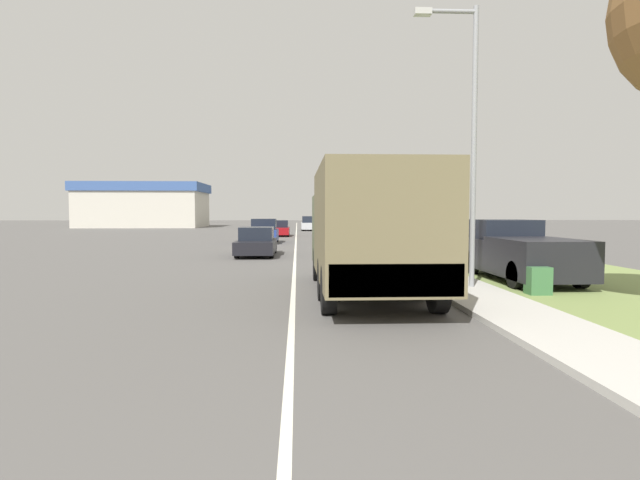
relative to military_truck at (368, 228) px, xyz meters
The scene contains 13 objects.
ground_plane 27.08m from the military_truck, 94.00° to the left, with size 180.00×180.00×0.00m, color #565451.
lane_centre_stripe 27.08m from the military_truck, 94.00° to the left, with size 0.12×120.00×0.00m.
sidewalk_right 27.14m from the military_truck, 84.46° to the left, with size 1.80×120.00×0.12m.
grass_strip_right 27.91m from the military_truck, 75.42° to the left, with size 7.00×120.00×0.02m.
military_truck is the anchor object (origin of this frame).
car_nearest_ahead 12.40m from the military_truck, 107.66° to the left, with size 1.78×4.50×1.38m.
car_second_ahead 22.17m from the military_truck, 100.55° to the left, with size 1.85×4.07×1.65m.
car_third_ahead 31.67m from the military_truck, 96.18° to the left, with size 1.83×4.26×1.39m.
car_fourth_ahead 44.56m from the military_truck, 90.46° to the left, with size 1.95×4.27×1.64m.
pickup_truck 5.77m from the military_truck, 27.67° to the left, with size 2.05×5.07×1.83m.
lamp_post 3.86m from the military_truck, 11.89° to the left, with size 1.69×0.24×7.31m.
utility_box 4.52m from the military_truck, ahead, with size 0.55×0.45×0.70m.
building_distant 63.19m from the military_truck, 111.56° to the left, with size 16.76×11.07×6.11m.
Camera 1 is at (0.11, 0.60, 2.10)m, focal length 28.00 mm.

